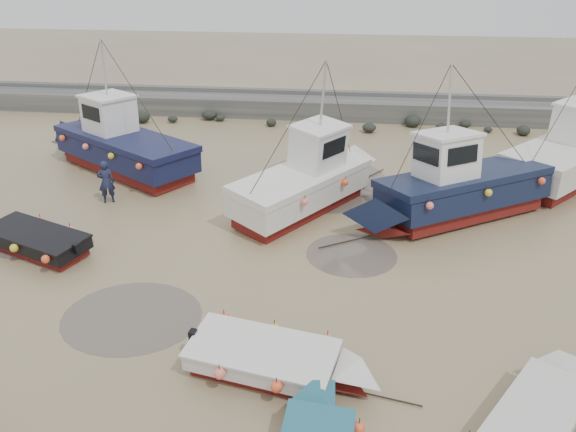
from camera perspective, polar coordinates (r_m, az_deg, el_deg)
name	(u,v)px	position (r m, az deg, el deg)	size (l,w,h in m)	color
ground	(210,311)	(17.72, -7.94, -9.53)	(120.00, 120.00, 0.00)	#9E8A60
seawall	(291,107)	(37.37, 0.32, 11.05)	(60.00, 4.92, 1.50)	#61615C
puddle_a	(132,316)	(17.96, -15.57, -9.80)	(4.27, 4.27, 0.01)	#594F46
puddle_b	(351,254)	(20.63, 6.46, -3.89)	(3.32, 3.32, 0.01)	#594F46
puddle_c	(37,243)	(23.29, -24.12, -2.51)	(4.36, 4.36, 0.01)	#594F46
puddle_d	(322,182)	(26.83, 3.49, 3.51)	(6.34, 6.34, 0.01)	#594F46
dinghy_3	(539,415)	(14.71, 24.13, -17.93)	(4.07, 5.41, 1.43)	maroon
dinghy_4	(30,236)	(22.66, -24.75, -1.90)	(6.22, 3.34, 1.43)	maroon
dinghy_5	(276,358)	(14.99, -1.22, -14.20)	(6.15, 2.79, 1.43)	maroon
cabin_boat_0	(117,144)	(29.23, -16.98, 7.04)	(10.16, 7.37, 6.22)	maroon
cabin_boat_1	(309,178)	(23.62, 2.18, 3.88)	(6.56, 8.69, 6.22)	maroon
cabin_boat_2	(453,189)	(23.53, 16.46, 2.65)	(9.48, 6.64, 6.22)	maroon
cabin_boat_3	(572,153)	(29.76, 26.85, 5.74)	(8.02, 8.42, 6.22)	maroon
person	(109,202)	(25.84, -17.71, 1.36)	(0.70, 0.46, 1.92)	#1A203D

